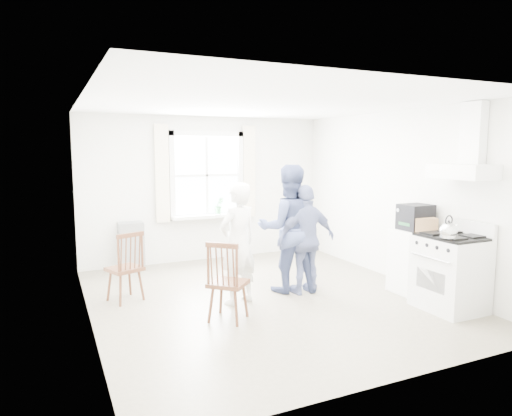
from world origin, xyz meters
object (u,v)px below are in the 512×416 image
at_px(low_cabinet, 414,262).
at_px(person_mid, 288,229).
at_px(windsor_chair_b, 225,273).
at_px(person_left, 238,243).
at_px(stereo_stack, 415,217).
at_px(gas_stove, 450,272).
at_px(person_right, 306,239).
at_px(windsor_chair_a, 128,259).

bearing_deg(low_cabinet, person_mid, 151.61).
relative_size(windsor_chair_b, person_left, 0.61).
height_order(low_cabinet, person_left, person_left).
xyz_separation_m(low_cabinet, person_left, (-2.40, 0.64, 0.35)).
height_order(low_cabinet, stereo_stack, stereo_stack).
height_order(gas_stove, stereo_stack, stereo_stack).
bearing_deg(windsor_chair_b, gas_stove, -15.43).
xyz_separation_m(gas_stove, person_right, (-1.30, 1.33, 0.28)).
height_order(gas_stove, low_cabinet, gas_stove).
bearing_deg(low_cabinet, windsor_chair_b, 178.87).
bearing_deg(windsor_chair_a, windsor_chair_b, -53.55).
distance_m(stereo_stack, person_mid, 1.77).
bearing_deg(person_mid, low_cabinet, 167.35).
distance_m(low_cabinet, stereo_stack, 0.63).
distance_m(stereo_stack, person_right, 1.55).
xyz_separation_m(gas_stove, person_left, (-2.33, 1.34, 0.31)).
bearing_deg(gas_stove, stereo_stack, 83.54).
distance_m(gas_stove, person_right, 1.89).
bearing_deg(stereo_stack, person_right, 155.99).
bearing_deg(person_right, low_cabinet, 154.29).
relative_size(stereo_stack, person_mid, 0.22).
xyz_separation_m(person_left, person_mid, (0.85, 0.19, 0.11)).
distance_m(gas_stove, windsor_chair_a, 4.12).
bearing_deg(person_right, person_mid, -50.38).
xyz_separation_m(person_left, person_right, (1.02, -0.01, -0.03)).
xyz_separation_m(low_cabinet, person_mid, (-1.54, 0.83, 0.45)).
distance_m(low_cabinet, person_right, 1.54).
relative_size(person_mid, person_right, 1.18).
height_order(gas_stove, windsor_chair_a, gas_stove).
bearing_deg(person_left, low_cabinet, 146.64).
bearing_deg(stereo_stack, person_mid, 152.28).
relative_size(low_cabinet, windsor_chair_a, 0.95).
height_order(stereo_stack, windsor_chair_b, stereo_stack).
xyz_separation_m(stereo_stack, person_mid, (-1.56, 0.82, -0.18)).
distance_m(low_cabinet, windsor_chair_a, 3.91).
height_order(low_cabinet, person_mid, person_mid).
xyz_separation_m(low_cabinet, person_right, (-1.37, 0.63, 0.32)).
distance_m(stereo_stack, person_left, 2.50).
bearing_deg(gas_stove, windsor_chair_b, 164.57).
bearing_deg(low_cabinet, windsor_chair_a, 161.16).
bearing_deg(windsor_chair_a, person_mid, -11.21).
bearing_deg(person_mid, person_left, 28.42).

